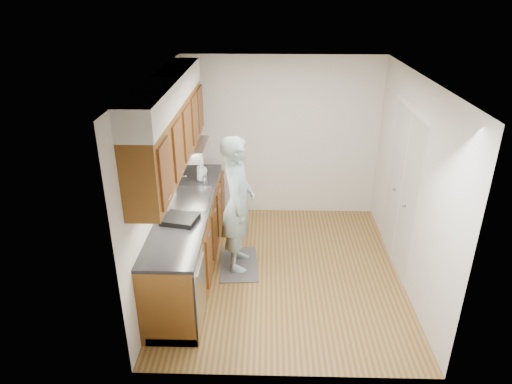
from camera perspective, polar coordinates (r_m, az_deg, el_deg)
floor at (r=6.06m, az=3.32°, el=-9.82°), size 3.50×3.50×0.00m
ceiling at (r=5.08m, az=4.02°, el=14.09°), size 3.50×3.50×0.00m
wall_left at (r=5.60m, az=-11.90°, el=1.21°), size 0.02×3.50×2.50m
wall_right at (r=5.71m, az=18.86°, el=0.85°), size 0.02×3.50×2.50m
wall_back at (r=7.09m, az=3.19°, el=6.76°), size 3.00×0.02×2.50m
counter at (r=5.88m, az=-8.40°, el=-5.63°), size 0.64×2.80×1.30m
upper_cabinets at (r=5.37m, az=-10.68°, el=8.25°), size 0.47×2.80×1.21m
closet_door at (r=6.06m, az=17.70°, el=0.06°), size 0.02×1.22×2.05m
floor_mat at (r=6.17m, az=-2.15°, el=-8.99°), size 0.55×0.87×0.02m
person at (r=5.67m, az=-2.31°, el=-0.42°), size 0.49×0.72×2.02m
soap_bottle_a at (r=6.31m, az=-6.98°, el=2.66°), size 0.11×0.11×0.28m
soap_bottle_b at (r=6.33m, az=-6.72°, el=2.32°), size 0.11×0.11×0.19m
soap_bottle_c at (r=6.51m, az=-6.74°, el=2.89°), size 0.20×0.20×0.18m
steel_can at (r=6.21m, az=-6.40°, el=1.48°), size 0.07×0.07×0.12m
dish_rack at (r=5.29m, az=-9.45°, el=-3.38°), size 0.44×0.39×0.06m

